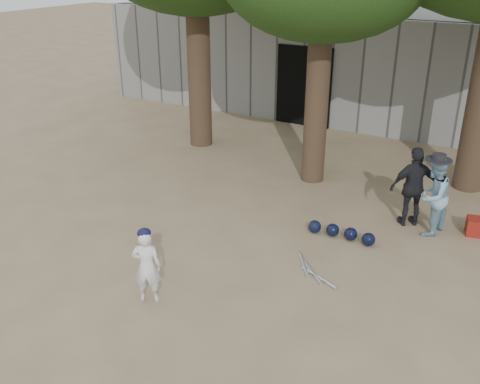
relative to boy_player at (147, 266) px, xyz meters
The scene contains 8 objects.
ground 1.22m from the boy_player, 104.72° to the left, with size 70.00×70.00×0.00m, color #937C5E.
boy_player is the anchor object (origin of this frame).
spectator_blue 5.02m from the boy_player, 52.93° to the left, with size 0.68×0.53×1.40m, color #80AAC6.
spectator_dark 4.95m from the boy_player, 57.44° to the left, with size 0.86×0.36×1.47m, color black.
red_bag 5.80m from the boy_player, 48.81° to the left, with size 0.42×0.32×0.30m, color maroon.
back_building 11.43m from the boy_player, 91.40° to the left, with size 16.00×5.24×3.00m.
helmet_row 3.55m from the boy_player, 59.89° to the left, with size 1.19×0.28×0.23m.
bat_pile 2.56m from the boy_player, 46.09° to the left, with size 0.93×0.73×0.06m.
Camera 1 is at (4.50, -5.91, 4.53)m, focal length 40.00 mm.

